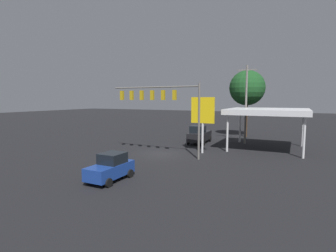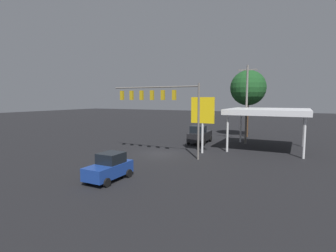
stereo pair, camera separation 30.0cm
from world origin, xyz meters
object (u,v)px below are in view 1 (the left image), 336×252
at_px(hatchback_crossing, 111,167).
at_px(street_tree, 247,88).
at_px(utility_pole, 246,103).
at_px(pickup_parked, 199,135).
at_px(traffic_signal_assembly, 159,100).
at_px(price_sign, 203,113).

height_order(hatchback_crossing, street_tree, street_tree).
relative_size(utility_pole, pickup_parked, 1.92).
bearing_deg(traffic_signal_assembly, hatchback_crossing, 95.16).
relative_size(traffic_signal_assembly, pickup_parked, 1.87).
relative_size(utility_pole, price_sign, 1.68).
height_order(price_sign, street_tree, street_tree).
distance_m(price_sign, street_tree, 15.17).
height_order(hatchback_crossing, pickup_parked, pickup_parked).
height_order(utility_pole, street_tree, street_tree).
bearing_deg(utility_pole, hatchback_crossing, 73.72).
bearing_deg(pickup_parked, price_sign, 18.94).
bearing_deg(pickup_parked, utility_pole, 109.45).
xyz_separation_m(traffic_signal_assembly, pickup_parked, (-1.23, -8.94, -4.69)).
bearing_deg(traffic_signal_assembly, street_tree, -107.94).
bearing_deg(street_tree, pickup_parked, 62.89).
bearing_deg(price_sign, utility_pole, -110.74).
xyz_separation_m(pickup_parked, street_tree, (-4.53, -8.84, 6.44)).
distance_m(price_sign, hatchback_crossing, 12.94).
xyz_separation_m(utility_pole, street_tree, (1.00, -6.50, 2.16)).
xyz_separation_m(traffic_signal_assembly, utility_pole, (-6.76, -11.28, -0.41)).
bearing_deg(traffic_signal_assembly, utility_pole, -120.91).
bearing_deg(pickup_parked, traffic_signal_assembly, -11.37).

